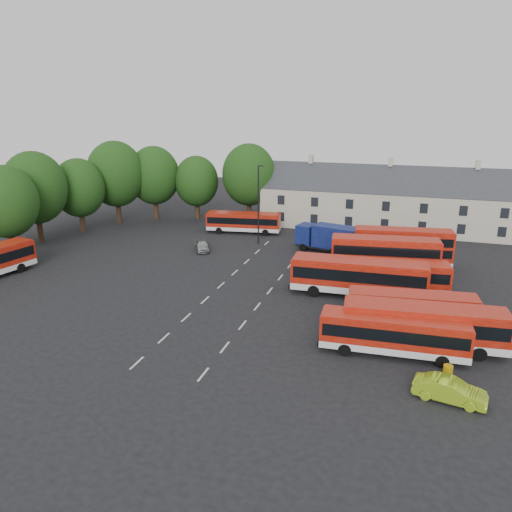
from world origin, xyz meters
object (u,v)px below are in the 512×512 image
object	(u,v)px
box_truck	(329,237)
grit_bin	(448,371)
bus_row_a	(394,332)
lamppost	(259,203)
bus_dd_south	(385,256)
silver_car	(202,245)
lime_car	(450,390)

from	to	relation	value
box_truck	grit_bin	xyz separation A→B (m)	(12.23, -25.56, -1.49)
bus_row_a	grit_bin	distance (m)	4.35
bus_row_a	box_truck	world-z (taller)	box_truck
grit_bin	lamppost	size ratio (longest dim) A/B	0.08
bus_row_a	lamppost	size ratio (longest dim) A/B	1.04
bus_dd_south	silver_car	xyz separation A→B (m)	(-21.63, 3.79, -1.83)
bus_row_a	lime_car	xyz separation A→B (m)	(3.59, -4.89, -1.04)
box_truck	bus_dd_south	bearing A→B (deg)	-32.72
bus_dd_south	silver_car	bearing A→B (deg)	162.43
silver_car	grit_bin	size ratio (longest dim) A/B	4.81
lime_car	grit_bin	bearing A→B (deg)	8.86
bus_dd_south	box_truck	world-z (taller)	bus_dd_south
bus_dd_south	lamppost	bearing A→B (deg)	143.71
lime_car	lamppost	bearing A→B (deg)	45.65
box_truck	lamppost	world-z (taller)	lamppost
bus_row_a	bus_dd_south	distance (m)	16.20
bus_dd_south	grit_bin	world-z (taller)	bus_dd_south
lime_car	grit_bin	world-z (taller)	lime_car
bus_dd_south	box_truck	size ratio (longest dim) A/B	1.35
lime_car	grit_bin	size ratio (longest dim) A/B	5.48
box_truck	grit_bin	bearing A→B (deg)	-49.51
grit_bin	bus_dd_south	bearing A→B (deg)	106.59
box_truck	lime_car	bearing A→B (deg)	-51.96
box_truck	lime_car	distance (m)	31.02
bus_dd_south	box_truck	bearing A→B (deg)	124.73
bus_row_a	box_truck	size ratio (longest dim) A/B	1.29
silver_car	lamppost	world-z (taller)	lamppost
bus_dd_south	lamppost	distance (m)	18.47
grit_bin	lamppost	distance (m)	34.62
lime_car	grit_bin	distance (m)	2.97
box_truck	lamppost	bearing A→B (deg)	-172.71
lime_car	lamppost	world-z (taller)	lamppost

